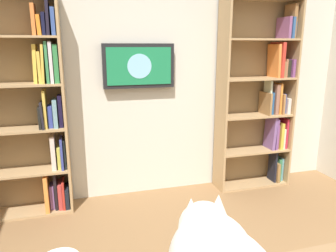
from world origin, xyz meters
The scene contains 4 objects.
wall_back centered at (0.00, -2.23, 1.35)m, with size 4.52×0.06×2.70m, color beige.
bookshelf_left centered at (-1.27, -2.06, 0.99)m, with size 0.82×0.28×2.01m.
bookshelf_right centered at (1.08, -2.06, 0.99)m, with size 0.79×0.28×2.02m.
wall_mounted_tv centered at (0.07, -2.15, 1.35)m, with size 0.70×0.07×0.43m.
Camera 1 is at (0.67, 0.99, 1.54)m, focal length 34.43 mm.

